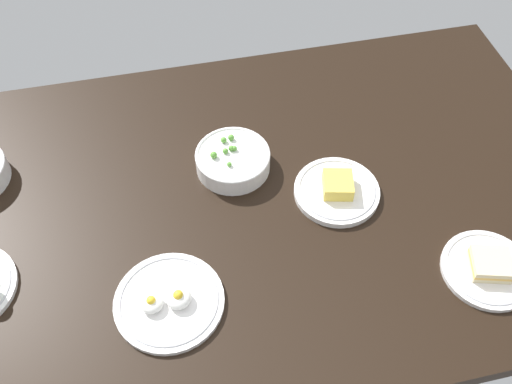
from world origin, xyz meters
The scene contains 5 objects.
dining_table centered at (0.00, 0.00, 2.00)cm, with size 155.03×97.53×4.00cm, color black.
plate_cheese centered at (17.98, -2.82, 5.30)cm, with size 19.26×19.26×4.83cm.
bowl_peas centered at (-3.28, 9.94, 6.60)cm, with size 17.33×17.33×6.05cm.
plate_eggs centered at (-22.32, -21.92, 4.98)cm, with size 21.75×21.75×4.68cm.
plate_sandwich centered at (41.90, -28.74, 5.20)cm, with size 18.73×18.73×4.31cm.
Camera 1 is at (-16.82, -75.72, 105.37)cm, focal length 39.85 mm.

